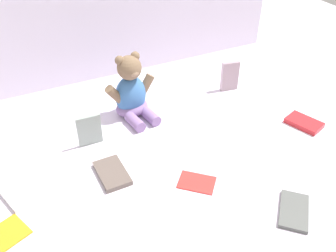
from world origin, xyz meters
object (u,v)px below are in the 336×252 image
object	(u,v)px
teddy_bear	(132,93)
book_case_5	(20,192)
book_case_2	(198,182)
book_case_6	(304,123)
book_case_4	(294,211)
book_case_1	(230,76)
book_case_3	(89,131)
book_case_7	(4,235)
book_case_0	(112,173)

from	to	relation	value
teddy_bear	book_case_5	world-z (taller)	teddy_bear
book_case_2	book_case_6	xyz separation A→B (m)	(0.49, 0.08, 0.00)
book_case_4	book_case_1	bearing A→B (deg)	-64.33
book_case_2	book_case_3	world-z (taller)	book_case_3
book_case_6	book_case_7	bearing A→B (deg)	162.76
book_case_7	book_case_3	bearing A→B (deg)	-72.07
book_case_0	book_case_6	size ratio (longest dim) A/B	1.11
book_case_0	book_case_1	bearing A→B (deg)	23.16
teddy_bear	book_case_6	world-z (taller)	teddy_bear
book_case_1	book_case_6	world-z (taller)	book_case_1
book_case_1	book_case_6	bearing A→B (deg)	-62.35
book_case_0	book_case_4	bearing A→B (deg)	-43.05
book_case_4	book_case_7	xyz separation A→B (m)	(-0.71, 0.27, -0.00)
teddy_bear	book_case_0	distance (m)	0.34
book_case_0	book_case_2	distance (m)	0.26
book_case_0	book_case_3	bearing A→B (deg)	93.45
book_case_3	teddy_bear	bearing A→B (deg)	31.69
book_case_2	book_case_7	world-z (taller)	same
book_case_1	book_case_6	distance (m)	0.35
book_case_1	book_case_2	distance (m)	0.57
book_case_1	book_case_6	size ratio (longest dim) A/B	1.02
book_case_4	book_case_5	bearing A→B (deg)	12.75
book_case_2	book_case_7	distance (m)	0.54
book_case_0	book_case_2	size ratio (longest dim) A/B	1.27
book_case_3	book_case_5	world-z (taller)	book_case_3
book_case_1	book_case_5	size ratio (longest dim) A/B	0.98
book_case_1	book_case_3	distance (m)	0.62
book_case_0	book_case_1	size ratio (longest dim) A/B	1.09
book_case_1	book_case_7	bearing A→B (deg)	-148.26
book_case_1	book_case_3	world-z (taller)	book_case_1
teddy_bear	book_case_1	xyz separation A→B (m)	(0.42, -0.01, -0.03)
book_case_2	book_case_4	world-z (taller)	book_case_4
book_case_4	book_case_6	world-z (taller)	book_case_6
teddy_bear	book_case_3	distance (m)	0.22
book_case_3	book_case_4	world-z (taller)	book_case_3
book_case_1	book_case_7	world-z (taller)	book_case_1
teddy_bear	book_case_1	bearing A→B (deg)	-8.48
book_case_5	book_case_7	size ratio (longest dim) A/B	1.14
teddy_bear	book_case_7	bearing A→B (deg)	-151.07
book_case_2	book_case_7	size ratio (longest dim) A/B	0.97
book_case_0	book_case_2	xyz separation A→B (m)	(0.22, -0.14, -0.00)
teddy_bear	book_case_2	size ratio (longest dim) A/B	2.25
book_case_1	book_case_4	bearing A→B (deg)	-97.94
book_case_0	book_case_7	world-z (taller)	book_case_0
book_case_0	book_case_6	world-z (taller)	book_case_6
book_case_3	book_case_4	distance (m)	0.67
book_case_6	book_case_7	xyz separation A→B (m)	(-1.02, -0.03, -0.00)
teddy_bear	book_case_3	xyz separation A→B (m)	(-0.19, -0.11, -0.03)
book_case_7	book_case_0	bearing A→B (deg)	-96.88
book_case_2	book_case_1	bearing A→B (deg)	-0.55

